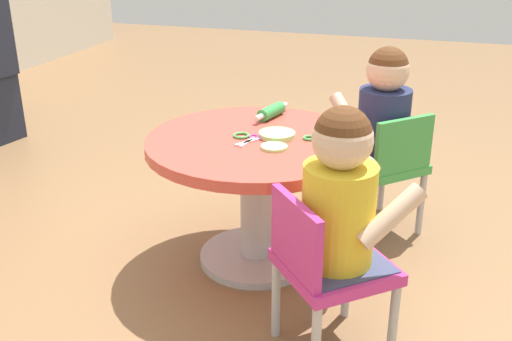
# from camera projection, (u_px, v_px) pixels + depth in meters

# --- Properties ---
(ground_plane) EXTENTS (10.00, 10.00, 0.00)m
(ground_plane) POSITION_uv_depth(u_px,v_px,m) (256.00, 259.00, 2.40)
(ground_plane) COLOR olive
(craft_table) EXTENTS (0.81, 0.81, 0.51)m
(craft_table) POSITION_uv_depth(u_px,v_px,m) (256.00, 173.00, 2.25)
(craft_table) COLOR silver
(craft_table) RESTS_ON ground
(child_chair_left) EXTENTS (0.42, 0.42, 0.54)m
(child_chair_left) POSITION_uv_depth(u_px,v_px,m) (325.00, 267.00, 1.77)
(child_chair_left) COLOR #B7B7BC
(child_chair_left) RESTS_ON ground
(seated_child_left) EXTENTS (0.43, 0.44, 0.51)m
(seated_child_left) POSITION_uv_depth(u_px,v_px,m) (341.00, 194.00, 1.70)
(seated_child_left) COLOR #3F4772
(seated_child_left) RESTS_ON ground
(child_chair_right) EXTENTS (0.42, 0.42, 0.54)m
(child_chair_right) POSITION_uv_depth(u_px,v_px,m) (385.00, 165.00, 2.50)
(child_chair_right) COLOR #B7B7BC
(child_chair_right) RESTS_ON ground
(seated_child_right) EXTENTS (0.43, 0.43, 0.51)m
(seated_child_right) POSITION_uv_depth(u_px,v_px,m) (384.00, 110.00, 2.44)
(seated_child_right) COLOR #3F4772
(seated_child_right) RESTS_ON ground
(rolling_pin) EXTENTS (0.23, 0.08, 0.05)m
(rolling_pin) POSITION_uv_depth(u_px,v_px,m) (271.00, 112.00, 2.42)
(rolling_pin) COLOR green
(rolling_pin) RESTS_ON craft_table
(craft_scissors) EXTENTS (0.14, 0.10, 0.01)m
(craft_scissors) POSITION_uv_depth(u_px,v_px,m) (253.00, 140.00, 2.18)
(craft_scissors) COLOR silver
(craft_scissors) RESTS_ON craft_table
(playdough_blob_0) EXTENTS (0.09, 0.09, 0.01)m
(playdough_blob_0) POSITION_uv_depth(u_px,v_px,m) (274.00, 147.00, 2.10)
(playdough_blob_0) COLOR #B2E58C
(playdough_blob_0) RESTS_ON craft_table
(playdough_blob_1) EXTENTS (0.13, 0.13, 0.02)m
(playdough_blob_1) POSITION_uv_depth(u_px,v_px,m) (277.00, 135.00, 2.21)
(playdough_blob_1) COLOR #B2E58C
(playdough_blob_1) RESTS_ON craft_table
(cookie_cutter_0) EXTENTS (0.05, 0.05, 0.01)m
(cookie_cutter_0) POSITION_uv_depth(u_px,v_px,m) (309.00, 138.00, 2.19)
(cookie_cutter_0) COLOR #4CB259
(cookie_cutter_0) RESTS_ON craft_table
(cookie_cutter_1) EXTENTS (0.06, 0.06, 0.01)m
(cookie_cutter_1) POSITION_uv_depth(u_px,v_px,m) (242.00, 135.00, 2.22)
(cookie_cutter_1) COLOR #4CB259
(cookie_cutter_1) RESTS_ON craft_table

